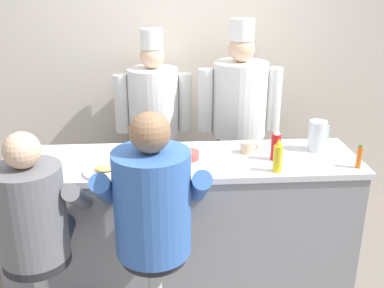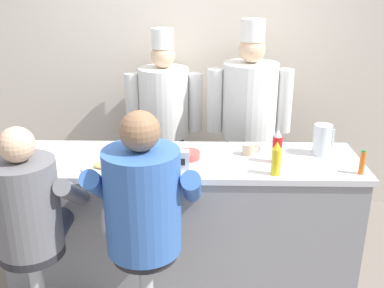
% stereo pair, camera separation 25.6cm
% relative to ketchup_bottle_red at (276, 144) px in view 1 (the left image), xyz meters
% --- Properties ---
extents(wall_back, '(10.00, 0.06, 2.70)m').
position_rel_ketchup_bottle_red_xyz_m(wall_back, '(-0.64, 1.33, 0.26)').
color(wall_back, beige).
rests_on(wall_back, ground_plane).
extents(diner_counter, '(2.45, 0.67, 0.98)m').
position_rel_ketchup_bottle_red_xyz_m(diner_counter, '(-0.64, 0.05, -0.60)').
color(diner_counter, gray).
rests_on(diner_counter, ground_plane).
extents(ketchup_bottle_red, '(0.07, 0.07, 0.24)m').
position_rel_ketchup_bottle_red_xyz_m(ketchup_bottle_red, '(0.00, 0.00, 0.00)').
color(ketchup_bottle_red, red).
rests_on(ketchup_bottle_red, diner_counter).
extents(mustard_bottle_yellow, '(0.06, 0.06, 0.22)m').
position_rel_ketchup_bottle_red_xyz_m(mustard_bottle_yellow, '(-0.04, -0.20, -0.01)').
color(mustard_bottle_yellow, yellow).
rests_on(mustard_bottle_yellow, diner_counter).
extents(hot_sauce_bottle_orange, '(0.03, 0.03, 0.16)m').
position_rel_ketchup_bottle_red_xyz_m(hot_sauce_bottle_orange, '(0.51, -0.17, -0.03)').
color(hot_sauce_bottle_orange, orange).
rests_on(hot_sauce_bottle_orange, diner_counter).
extents(water_pitcher_clear, '(0.14, 0.13, 0.22)m').
position_rel_ketchup_bottle_red_xyz_m(water_pitcher_clear, '(0.34, 0.15, -0.00)').
color(water_pitcher_clear, silver).
rests_on(water_pitcher_clear, diner_counter).
extents(breakfast_plate, '(0.28, 0.28, 0.05)m').
position_rel_ketchup_bottle_red_xyz_m(breakfast_plate, '(-1.14, -0.15, -0.10)').
color(breakfast_plate, white).
rests_on(breakfast_plate, diner_counter).
extents(cereal_bowl, '(0.17, 0.17, 0.05)m').
position_rel_ketchup_bottle_red_xyz_m(cereal_bowl, '(-0.60, 0.06, -0.09)').
color(cereal_bowl, '#B24C47').
rests_on(cereal_bowl, diner_counter).
extents(coffee_mug_tan, '(0.13, 0.09, 0.08)m').
position_rel_ketchup_bottle_red_xyz_m(coffee_mug_tan, '(-0.17, 0.14, -0.07)').
color(coffee_mug_tan, beige).
rests_on(coffee_mug_tan, diner_counter).
extents(coffee_mug_white, '(0.13, 0.08, 0.08)m').
position_rel_ketchup_bottle_red_xyz_m(coffee_mug_white, '(-0.85, 0.03, -0.07)').
color(coffee_mug_white, white).
rests_on(coffee_mug_white, diner_counter).
extents(napkin_dispenser_chrome, '(0.13, 0.08, 0.12)m').
position_rel_ketchup_bottle_red_xyz_m(napkin_dispenser_chrome, '(-0.65, -0.12, -0.05)').
color(napkin_dispenser_chrome, silver).
rests_on(napkin_dispenser_chrome, diner_counter).
extents(diner_seated_grey, '(0.58, 0.57, 1.41)m').
position_rel_ketchup_bottle_red_xyz_m(diner_seated_grey, '(-1.49, -0.55, -0.20)').
color(diner_seated_grey, '#B2B5BA').
rests_on(diner_seated_grey, ground_plane).
extents(diner_seated_blue, '(0.65, 0.64, 1.51)m').
position_rel_ketchup_bottle_red_xyz_m(diner_seated_blue, '(-0.83, -0.55, -0.16)').
color(diner_seated_blue, '#B2B5BA').
rests_on(diner_seated_blue, ground_plane).
extents(cook_in_whites_near, '(0.68, 0.44, 1.74)m').
position_rel_ketchup_bottle_red_xyz_m(cook_in_whites_near, '(-0.84, 1.03, -0.13)').
color(cook_in_whites_near, '#232328').
rests_on(cook_in_whites_near, ground_plane).
extents(cook_in_whites_far, '(0.72, 0.46, 1.83)m').
position_rel_ketchup_bottle_red_xyz_m(cook_in_whites_far, '(-0.10, 0.89, -0.08)').
color(cook_in_whites_far, '#232328').
rests_on(cook_in_whites_far, ground_plane).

